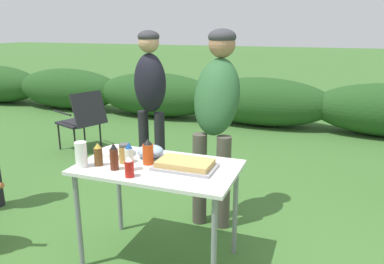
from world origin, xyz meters
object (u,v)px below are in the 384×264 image
food_tray (185,165)px  ketchup_bottle (129,167)px  mixing_bowl (150,151)px  paper_cup_stack (81,154)px  camp_chair_green_behind_table (83,118)px  beer_bottle (98,155)px  spice_jar (125,153)px  plate_stack (117,152)px  standing_person_with_beanie (216,106)px  folding_table (158,176)px  mayo_bottle (129,157)px  standing_person_in_red_jacket (150,90)px  hot_sauce_bottle (148,152)px  bbq_sauce_bottle (114,157)px

food_tray → ketchup_bottle: bearing=-137.2°
food_tray → mixing_bowl: 0.34m
paper_cup_stack → camp_chair_green_behind_table: size_ratio=0.21×
beer_bottle → ketchup_bottle: 0.32m
paper_cup_stack → spice_jar: (0.23, 0.17, -0.02)m
plate_stack → standing_person_with_beanie: standing_person_with_beanie is taller
folding_table → mayo_bottle: mayo_bottle is taller
ketchup_bottle → camp_chair_green_behind_table: (-1.95, 2.16, -0.34)m
standing_person_with_beanie → standing_person_in_red_jacket: bearing=145.9°
mayo_bottle → camp_chair_green_behind_table: 2.82m
folding_table → hot_sauce_bottle: 0.18m
folding_table → beer_bottle: (-0.39, -0.13, 0.15)m
food_tray → plate_stack: size_ratio=1.64×
hot_sauce_bottle → mayo_bottle: bearing=-113.0°
standing_person_in_red_jacket → mayo_bottle: bearing=-68.3°
spice_jar → standing_person_in_red_jacket: (-0.48, 1.39, 0.20)m
mixing_bowl → ketchup_bottle: ketchup_bottle is taller
bbq_sauce_bottle → plate_stack: bearing=117.5°
mayo_bottle → hot_sauce_bottle: mayo_bottle is taller
folding_table → hot_sauce_bottle: bearing=174.1°
plate_stack → beer_bottle: bearing=-90.6°
spice_jar → mayo_bottle: bearing=-48.5°
mixing_bowl → ketchup_bottle: size_ratio=1.40×
spice_jar → bbq_sauce_bottle: (0.00, -0.14, 0.02)m
spice_jar → standing_person_with_beanie: standing_person_with_beanie is taller
mixing_bowl → camp_chair_green_behind_table: size_ratio=0.23×
beer_bottle → camp_chair_green_behind_table: (-1.64, 2.06, -0.35)m
folding_table → standing_person_in_red_jacket: 1.58m
folding_table → standing_person_with_beanie: standing_person_with_beanie is taller
standing_person_in_red_jacket → camp_chair_green_behind_table: size_ratio=1.95×
food_tray → folding_table: bearing=-174.9°
spice_jar → paper_cup_stack: bearing=-143.4°
food_tray → hot_sauce_bottle: 0.28m
spice_jar → camp_chair_green_behind_table: (-1.79, 1.94, -0.34)m
paper_cup_stack → mayo_bottle: mayo_bottle is taller
spice_jar → ketchup_bottle: 0.27m
food_tray → beer_bottle: bearing=-165.4°
plate_stack → standing_person_with_beanie: size_ratio=0.15×
folding_table → food_tray: (0.19, 0.02, 0.10)m
ketchup_bottle → folding_table: bearing=70.4°
beer_bottle → bbq_sauce_bottle: size_ratio=0.87×
paper_cup_stack → standing_person_with_beanie: (0.67, 0.93, 0.20)m
plate_stack → beer_bottle: 0.25m
paper_cup_stack → hot_sauce_bottle: size_ratio=0.96×
food_tray → paper_cup_stack: (-0.67, -0.21, 0.06)m
folding_table → camp_chair_green_behind_table: camp_chair_green_behind_table is taller
folding_table → standing_person_with_beanie: 0.85m
standing_person_in_red_jacket → camp_chair_green_behind_table: 1.52m
mixing_bowl → standing_person_with_beanie: bearing=62.1°
folding_table → spice_jar: 0.28m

